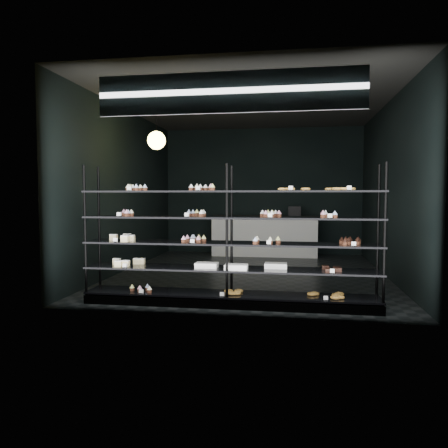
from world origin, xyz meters
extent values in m
cube|color=black|center=(0.00, 0.00, 0.01)|extent=(5.00, 6.00, 0.01)
cube|color=black|center=(0.00, 0.00, 3.20)|extent=(5.00, 6.00, 0.01)
cube|color=black|center=(0.00, 3.00, 1.60)|extent=(5.00, 0.01, 3.20)
cube|color=black|center=(0.00, -3.00, 1.60)|extent=(5.00, 0.01, 3.20)
cube|color=black|center=(-2.50, 0.00, 1.60)|extent=(0.01, 6.00, 3.20)
cube|color=black|center=(2.50, 0.00, 1.60)|extent=(0.01, 6.00, 3.20)
cube|color=black|center=(-0.05, -2.45, 0.06)|extent=(4.00, 0.50, 0.12)
cylinder|color=black|center=(-2.02, -2.67, 0.99)|extent=(0.04, 0.04, 1.85)
cylinder|color=black|center=(-2.02, -2.23, 0.99)|extent=(0.04, 0.04, 1.85)
cylinder|color=black|center=(-0.05, -2.67, 0.99)|extent=(0.04, 0.04, 1.85)
cylinder|color=black|center=(-0.05, -2.23, 0.99)|extent=(0.04, 0.04, 1.85)
cylinder|color=black|center=(1.92, -2.67, 0.99)|extent=(0.04, 0.04, 1.85)
cylinder|color=black|center=(1.92, -2.23, 0.99)|extent=(0.04, 0.04, 1.85)
cube|color=black|center=(-0.05, -2.45, 0.15)|extent=(4.00, 0.50, 0.03)
cube|color=black|center=(-0.05, -2.45, 0.50)|extent=(4.00, 0.50, 0.02)
cube|color=black|center=(-0.05, -2.45, 0.85)|extent=(4.00, 0.50, 0.02)
cube|color=black|center=(-0.05, -2.45, 1.20)|extent=(4.00, 0.50, 0.02)
cube|color=black|center=(-0.05, -2.45, 1.55)|extent=(4.00, 0.50, 0.02)
cube|color=white|center=(-1.38, -2.63, 1.59)|extent=(0.06, 0.04, 0.06)
cube|color=white|center=(-0.44, -2.63, 1.59)|extent=(0.06, 0.04, 0.06)
cube|color=white|center=(0.80, -2.63, 1.59)|extent=(0.05, 0.04, 0.06)
cube|color=white|center=(1.46, -2.63, 1.59)|extent=(0.06, 0.04, 0.06)
cube|color=white|center=(-1.59, -2.63, 1.24)|extent=(0.06, 0.04, 0.06)
cube|color=white|center=(-0.55, -2.63, 1.24)|extent=(0.05, 0.04, 0.06)
cube|color=white|center=(0.53, -2.63, 1.24)|extent=(0.05, 0.04, 0.06)
cube|color=white|center=(1.28, -2.63, 1.24)|extent=(0.06, 0.04, 0.06)
cube|color=white|center=(-1.57, -2.63, 0.89)|extent=(0.06, 0.04, 0.06)
cube|color=white|center=(-0.49, -2.63, 0.89)|extent=(0.05, 0.04, 0.06)
cube|color=white|center=(0.47, -2.63, 0.89)|extent=(0.06, 0.04, 0.06)
cube|color=white|center=(1.52, -2.63, 0.89)|extent=(0.06, 0.04, 0.06)
cube|color=white|center=(-1.52, -2.63, 0.54)|extent=(0.06, 0.04, 0.06)
cube|color=white|center=(1.28, -2.63, 0.54)|extent=(0.06, 0.04, 0.06)
cube|color=white|center=(-1.24, -2.63, 0.19)|extent=(0.06, 0.04, 0.06)
cube|color=white|center=(-0.11, -2.63, 0.19)|extent=(0.06, 0.04, 0.06)
cube|color=white|center=(1.23, -2.63, 0.19)|extent=(0.06, 0.04, 0.06)
cube|color=#0B0D38|center=(0.00, -2.92, 2.75)|extent=(3.20, 0.04, 0.45)
cube|color=white|center=(0.00, -2.94, 2.75)|extent=(3.30, 0.02, 0.50)
cylinder|color=black|center=(-1.56, -0.90, 2.89)|extent=(0.01, 0.01, 0.57)
sphere|color=#EFCA53|center=(-1.56, -0.90, 2.45)|extent=(0.31, 0.31, 0.31)
cube|color=silver|center=(0.10, 2.50, 0.46)|extent=(2.55, 0.60, 0.92)
cube|color=black|center=(0.10, 2.50, 0.95)|extent=(2.66, 0.65, 0.06)
cube|color=black|center=(0.83, 2.50, 1.10)|extent=(0.30, 0.30, 0.25)
camera|label=1|loc=(0.80, -8.26, 1.50)|focal=35.00mm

